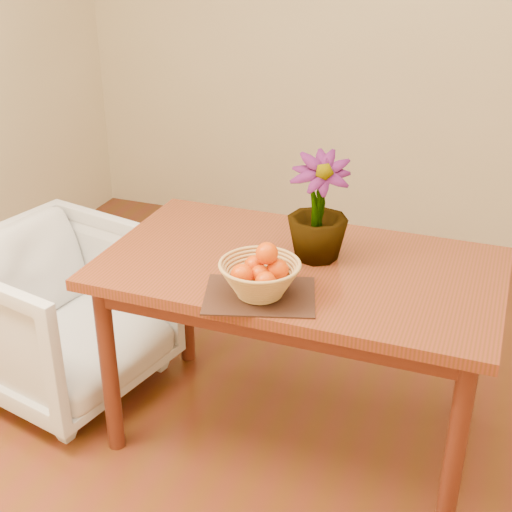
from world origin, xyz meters
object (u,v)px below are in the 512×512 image
(wicker_basket, at_px, (260,280))
(potted_plant, at_px, (318,208))
(armchair, at_px, (62,306))
(table, at_px, (299,285))

(wicker_basket, xyz_separation_m, potted_plant, (0.09, 0.34, 0.13))
(wicker_basket, relative_size, armchair, 0.35)
(table, height_order, potted_plant, potted_plant)
(table, bearing_deg, potted_plant, 58.77)
(armchair, bearing_deg, wicker_basket, -91.68)
(wicker_basket, height_order, armchair, wicker_basket)
(potted_plant, height_order, armchair, potted_plant)
(armchair, bearing_deg, potted_plant, -72.63)
(potted_plant, xyz_separation_m, armchair, (-1.07, -0.09, -0.57))
(table, distance_m, wicker_basket, 0.31)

